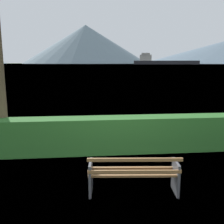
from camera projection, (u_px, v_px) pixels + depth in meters
The scene contains 6 objects.
ground_plane at pixel (133, 192), 5.35m from camera, with size 1400.00×1400.00×0.00m, color #567A38.
water_surface at pixel (87, 65), 305.05m from camera, with size 620.00×620.00×0.00m, color slate.
park_bench at pixel (133, 174), 5.20m from camera, with size 1.87×0.73×0.87m.
hedge_row at pixel (118, 135), 7.69m from camera, with size 10.87×0.69×1.06m, color #2D6B28.
cargo_ship_large at pixel (161, 61), 327.70m from camera, with size 81.05×34.90×14.35m.
distant_hills at pixel (103, 47), 537.42m from camera, with size 972.97×395.31×79.53m.
Camera 1 is at (-0.93, -4.86, 2.66)m, focal length 41.19 mm.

